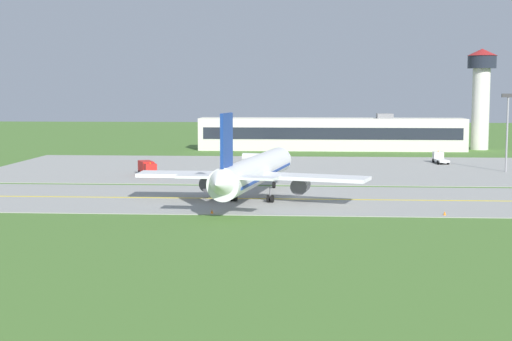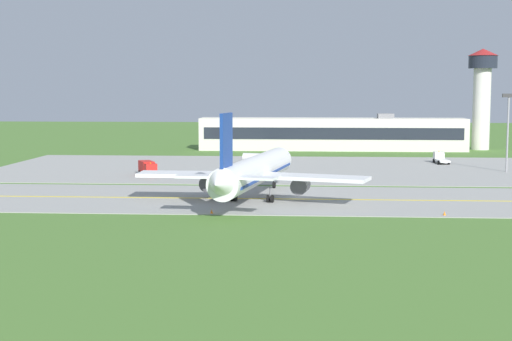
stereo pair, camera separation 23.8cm
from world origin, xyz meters
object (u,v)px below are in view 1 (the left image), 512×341
Objects in this scene: service_truck_baggage at (147,167)px; apron_light_mast at (507,123)px; airplane_lead at (254,171)px; service_truck_catering at (440,158)px; control_tower at (481,89)px; service_truck_fuel at (257,159)px.

apron_light_mast is (65.90, 10.45, 7.79)m from service_truck_baggage.
airplane_lead reaches higher than service_truck_catering.
airplane_lead is 107.96m from control_tower.
service_truck_fuel is (-2.69, 47.63, -2.60)m from airplane_lead.
airplane_lead is 2.69× the size of apron_light_mast.
service_truck_baggage is at bearing -138.43° from control_tower.
service_truck_baggage is 67.18m from apron_light_mast.
control_tower reaches higher than service_truck_catering.
service_truck_catering is at bearing 25.16° from service_truck_baggage.
control_tower is at bearing 66.49° from service_truck_catering.
apron_light_mast reaches higher than service_truck_fuel.
control_tower is at bearing 41.57° from service_truck_baggage.
service_truck_catering is 0.25× the size of control_tower.
service_truck_catering is at bearing 120.81° from apron_light_mast.
service_truck_baggage is 0.24× the size of control_tower.
service_truck_fuel is at bearing -139.49° from control_tower.
service_truck_catering is at bearing 57.88° from airplane_lead.
service_truck_baggage is 1.00× the size of service_truck_fuel.
airplane_lead is 6.04× the size of service_truck_catering.
apron_light_mast reaches higher than service_truck_catering.
airplane_lead is 36.35m from service_truck_baggage.
control_tower reaches higher than service_truck_baggage.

